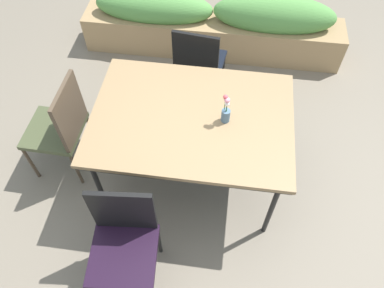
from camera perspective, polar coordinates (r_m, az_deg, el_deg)
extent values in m
plane|color=#756B5B|center=(3.26, -0.10, -5.19)|extent=(12.00, 12.00, 0.00)
cube|color=#8C704C|center=(2.64, 0.00, 4.02)|extent=(1.43, 1.03, 0.03)
cube|color=black|center=(2.66, 0.00, 3.63)|extent=(1.40, 1.01, 0.02)
cylinder|color=black|center=(2.85, -13.98, -6.54)|extent=(0.04, 0.04, 0.76)
cylinder|color=black|center=(2.75, 12.11, -9.69)|extent=(0.04, 0.04, 0.76)
cylinder|color=black|center=(3.33, -9.91, 6.37)|extent=(0.04, 0.04, 0.76)
cylinder|color=black|center=(3.24, 12.26, 4.09)|extent=(0.04, 0.04, 0.76)
cube|color=black|center=(2.54, -10.47, -16.43)|extent=(0.47, 0.47, 0.04)
cube|color=black|center=(2.41, -10.56, -10.09)|extent=(0.41, 0.07, 0.44)
cylinder|color=black|center=(2.79, -5.09, -14.52)|extent=(0.03, 0.03, 0.42)
cylinder|color=black|center=(2.85, -13.13, -13.88)|extent=(0.03, 0.03, 0.42)
cube|color=black|center=(3.50, 1.31, 12.35)|extent=(0.46, 0.46, 0.04)
cube|color=black|center=(3.21, 0.54, 13.27)|extent=(0.40, 0.08, 0.45)
cylinder|color=black|center=(3.83, -0.86, 11.97)|extent=(0.03, 0.03, 0.46)
cylinder|color=black|center=(3.78, 4.77, 10.96)|extent=(0.03, 0.03, 0.46)
cylinder|color=black|center=(3.57, -2.45, 8.05)|extent=(0.03, 0.03, 0.46)
cylinder|color=black|center=(3.51, 3.50, 6.92)|extent=(0.03, 0.03, 0.46)
cube|color=#444B2F|center=(3.20, -20.38, 1.98)|extent=(0.44, 0.44, 0.04)
cube|color=#4C3D2D|center=(2.92, -18.23, 4.60)|extent=(0.04, 0.41, 0.49)
cylinder|color=#4C3D2D|center=(3.36, -23.49, -2.63)|extent=(0.03, 0.03, 0.43)
cylinder|color=#4C3D2D|center=(3.55, -21.09, 2.61)|extent=(0.03, 0.03, 0.43)
cylinder|color=#4C3D2D|center=(3.19, -17.30, -3.67)|extent=(0.03, 0.03, 0.43)
cylinder|color=#4C3D2D|center=(3.39, -15.15, 1.89)|extent=(0.03, 0.03, 0.43)
cylinder|color=slate|center=(2.58, 5.18, 4.37)|extent=(0.06, 0.06, 0.10)
cylinder|color=#2D662D|center=(2.51, 5.05, 5.91)|extent=(0.01, 0.01, 0.16)
sphere|color=#DB4C56|center=(2.45, 5.18, 7.18)|extent=(0.03, 0.03, 0.03)
cylinder|color=#2D662D|center=(2.52, 5.36, 5.72)|extent=(0.01, 0.01, 0.15)
sphere|color=pink|center=(2.46, 5.49, 6.89)|extent=(0.02, 0.02, 0.02)
cylinder|color=#2D662D|center=(2.52, 5.33, 5.27)|extent=(0.01, 0.00, 0.12)
sphere|color=white|center=(2.47, 5.43, 6.17)|extent=(0.03, 0.03, 0.03)
cylinder|color=#2D662D|center=(2.51, 5.30, 5.57)|extent=(0.01, 0.00, 0.15)
sphere|color=pink|center=(2.46, 5.43, 6.71)|extent=(0.04, 0.04, 0.04)
cube|color=#9E7F56|center=(4.26, 3.07, 16.35)|extent=(2.78, 0.43, 0.40)
ellipsoid|color=#569347|center=(4.17, -5.87, 20.24)|extent=(1.25, 0.39, 0.36)
ellipsoid|color=#569347|center=(4.09, 12.51, 18.82)|extent=(1.25, 0.39, 0.40)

